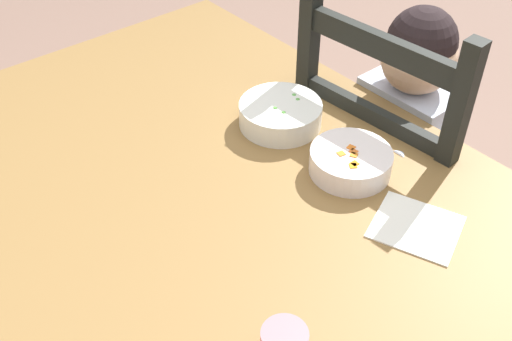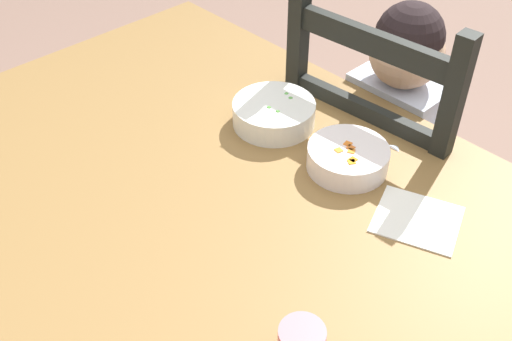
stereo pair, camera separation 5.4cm
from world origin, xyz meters
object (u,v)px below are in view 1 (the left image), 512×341
(child_figure, at_px, (396,138))
(spoon, at_px, (342,148))
(dining_chair, at_px, (389,188))
(bowl_of_peas, at_px, (280,114))
(bowl_of_carrots, at_px, (351,161))
(dining_table, at_px, (235,251))

(child_figure, relative_size, spoon, 8.35)
(dining_chair, bearing_deg, bowl_of_peas, -109.89)
(bowl_of_carrots, bearing_deg, bowl_of_peas, 179.97)
(bowl_of_carrots, distance_m, spoon, 0.07)
(bowl_of_peas, relative_size, spoon, 1.51)
(dining_table, height_order, spoon, spoon)
(dining_table, xyz_separation_m, spoon, (-0.01, 0.29, 0.10))
(bowl_of_carrots, xyz_separation_m, spoon, (-0.06, 0.04, -0.02))
(child_figure, relative_size, bowl_of_carrots, 6.11)
(dining_chair, relative_size, child_figure, 1.06)
(dining_chair, relative_size, bowl_of_carrots, 6.47)
(dining_table, distance_m, spoon, 0.31)
(child_figure, bearing_deg, dining_table, -83.99)
(dining_table, xyz_separation_m, bowl_of_carrots, (0.05, 0.25, 0.12))
(dining_table, xyz_separation_m, bowl_of_peas, (-0.16, 0.25, 0.12))
(dining_chair, bearing_deg, bowl_of_carrots, -71.55)
(dining_chair, height_order, spoon, dining_chair)
(bowl_of_carrots, height_order, spoon, bowl_of_carrots)
(bowl_of_peas, bearing_deg, bowl_of_carrots, -0.03)
(bowl_of_carrots, bearing_deg, dining_table, -100.16)
(dining_table, bearing_deg, dining_chair, 95.53)
(child_figure, distance_m, bowl_of_carrots, 0.34)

